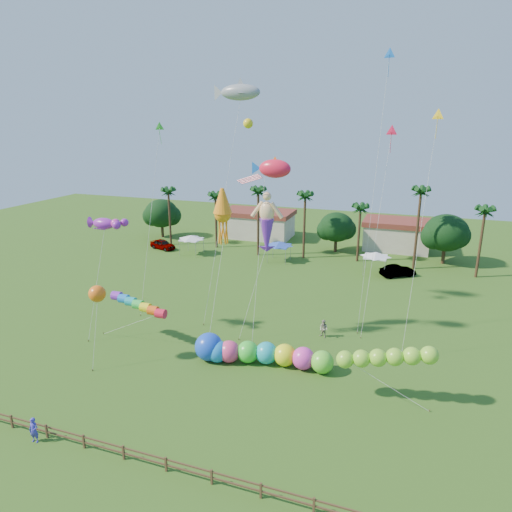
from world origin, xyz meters
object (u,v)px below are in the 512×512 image
(car_a, at_px, (163,244))
(spectator_a, at_px, (34,430))
(spectator_b, at_px, (324,329))
(blue_ball, at_px, (217,351))
(car_b, at_px, (398,271))
(caterpillar_inflatable, at_px, (258,353))

(car_a, bearing_deg, spectator_a, -142.16)
(spectator_b, xyz_separation_m, blue_ball, (-7.77, -7.67, 0.08))
(car_b, relative_size, blue_ball, 2.43)
(car_b, distance_m, spectator_b, 21.93)
(car_a, height_order, caterpillar_inflatable, caterpillar_inflatable)
(car_b, distance_m, caterpillar_inflatable, 29.80)
(car_a, xyz_separation_m, caterpillar_inflatable, (26.79, -29.30, 0.25))
(caterpillar_inflatable, height_order, blue_ball, caterpillar_inflatable)
(spectator_b, bearing_deg, blue_ball, -110.23)
(car_a, height_order, blue_ball, blue_ball)
(car_a, relative_size, car_b, 0.98)
(car_a, distance_m, spectator_a, 46.58)
(caterpillar_inflatable, bearing_deg, car_b, 62.30)
(spectator_a, bearing_deg, car_a, 104.93)
(spectator_b, xyz_separation_m, caterpillar_inflatable, (-4.32, -6.88, 0.14))
(caterpillar_inflatable, bearing_deg, spectator_a, -133.93)
(spectator_b, relative_size, blue_ball, 0.92)
(blue_ball, bearing_deg, spectator_a, -117.24)
(car_a, relative_size, blue_ball, 2.38)
(spectator_a, relative_size, spectator_b, 0.99)
(spectator_a, bearing_deg, blue_ball, 57.10)
(spectator_a, height_order, caterpillar_inflatable, caterpillar_inflatable)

